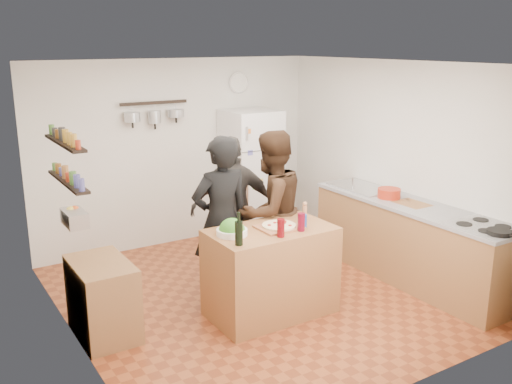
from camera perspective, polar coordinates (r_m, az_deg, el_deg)
room_shell at (r=6.32m, az=-1.39°, el=1.45°), size 4.20×4.20×4.20m
prep_island at (r=5.83m, az=1.49°, el=-7.96°), size 1.25×0.72×0.91m
pizza_board at (r=5.70m, az=2.31°, el=-3.54°), size 0.42×0.34×0.02m
pizza at (r=5.69m, az=2.31°, el=-3.36°), size 0.34×0.34×0.02m
salad_bowl at (r=5.49m, az=-2.43°, el=-4.03°), size 0.30×0.30×0.06m
wine_bottle at (r=5.21m, az=-1.72°, el=-4.15°), size 0.07×0.07×0.22m
wine_glass_near at (r=5.43m, az=2.49°, el=-3.61°), size 0.07×0.07×0.18m
wine_glass_far at (r=5.61m, az=4.54°, el=-3.02°), size 0.07×0.07×0.18m
pepper_mill at (r=5.94m, az=4.89°, el=-2.11°), size 0.05×0.05×0.16m
salt_canister at (r=5.72m, az=4.70°, el=-2.90°), size 0.08×0.08×0.13m
person_left at (r=5.96m, az=-3.51°, el=-2.90°), size 0.66×0.44×1.80m
person_center at (r=6.27m, az=1.48°, el=-1.98°), size 0.99×0.84×1.80m
person_back at (r=6.61m, az=-2.32°, el=-1.62°), size 1.07×0.72×1.68m
counter_run at (r=6.89m, az=15.08°, el=-4.88°), size 0.63×2.63×0.90m
stove_top at (r=6.18m, az=21.78°, el=-3.24°), size 0.60×0.62×0.02m
skillet at (r=5.96m, az=23.17°, el=-3.72°), size 0.23×0.23×0.05m
sink at (r=7.33m, az=10.50°, el=0.39°), size 0.50×0.80×0.03m
cutting_board at (r=6.75m, az=15.33°, el=-1.19°), size 0.30×0.40×0.02m
red_bowl at (r=6.91m, az=13.16°, el=-0.12°), size 0.27×0.27×0.11m
fridge at (r=8.01m, az=-0.51°, el=1.79°), size 0.70×0.68×1.80m
wall_clock at (r=8.11m, az=-1.77°, el=10.88°), size 0.30×0.03×0.30m
spice_shelf_lower at (r=5.38m, az=-18.29°, el=1.02°), size 0.12×1.00×0.02m
spice_shelf_upper at (r=5.31m, az=-18.60°, el=4.68°), size 0.12×1.00×0.02m
produce_basket at (r=5.48m, az=-17.69°, el=-2.50°), size 0.18×0.35×0.14m
side_table at (r=5.66m, az=-15.07°, el=-10.26°), size 0.50×0.80×0.73m
pot_rack at (r=7.48m, az=-10.17°, el=8.77°), size 0.90×0.04×0.04m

